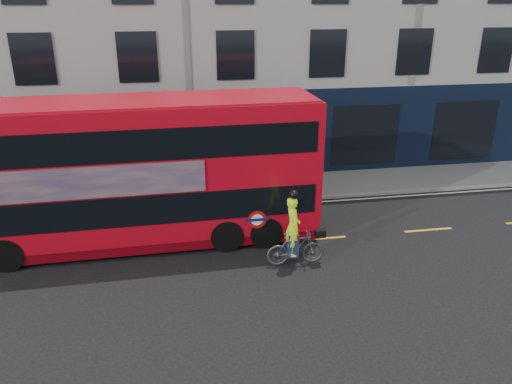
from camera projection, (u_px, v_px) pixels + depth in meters
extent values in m
plane|color=black|center=(208.00, 271.00, 15.18)|extent=(120.00, 120.00, 0.00)
cube|color=slate|center=(195.00, 192.00, 21.12)|extent=(60.00, 3.00, 0.12)
cube|color=gray|center=(198.00, 206.00, 19.74)|extent=(60.00, 0.12, 0.13)
cube|color=#A4A19B|center=(180.00, 3.00, 24.35)|extent=(50.00, 10.00, 15.00)
cube|color=black|center=(191.00, 139.00, 21.77)|extent=(50.00, 0.08, 4.00)
cube|color=silver|center=(198.00, 210.00, 19.49)|extent=(58.00, 0.10, 0.01)
cube|color=red|center=(134.00, 168.00, 16.09)|extent=(11.98, 2.96, 4.28)
cube|color=#64040C|center=(140.00, 232.00, 16.93)|extent=(11.98, 2.90, 0.33)
cube|color=black|center=(136.00, 195.00, 16.44)|extent=(11.50, 2.99, 0.98)
cube|color=black|center=(130.00, 135.00, 15.68)|extent=(11.50, 2.99, 0.98)
cube|color=#A60B19|center=(127.00, 101.00, 15.30)|extent=(11.74, 2.84, 0.09)
cube|color=black|center=(310.00, 183.00, 17.51)|extent=(0.09, 2.44, 0.98)
cube|color=black|center=(313.00, 126.00, 16.76)|extent=(0.09, 2.44, 0.98)
cube|color=gray|center=(94.00, 183.00, 14.60)|extent=(6.50, 0.17, 0.98)
cylinder|color=red|center=(257.00, 220.00, 16.07)|extent=(0.61, 0.03, 0.61)
cylinder|color=white|center=(257.00, 220.00, 16.07)|extent=(0.39, 0.03, 0.39)
cube|color=#0C1459|center=(257.00, 220.00, 16.06)|extent=(0.76, 0.04, 0.10)
cylinder|color=black|center=(258.00, 217.00, 17.59)|extent=(1.14, 2.78, 1.08)
cylinder|color=black|center=(222.00, 220.00, 17.36)|extent=(1.14, 2.78, 1.08)
cylinder|color=black|center=(16.00, 237.00, 16.15)|extent=(1.14, 2.78, 1.08)
imported|color=#4E5053|center=(296.00, 248.00, 15.39)|extent=(1.82, 0.52, 1.09)
imported|color=#C1FE18|center=(293.00, 226.00, 15.09)|extent=(0.45, 0.68, 1.87)
cube|color=black|center=(320.00, 233.00, 15.34)|extent=(0.30, 0.24, 0.24)
cube|color=#1E2450|center=(292.00, 244.00, 15.31)|extent=(0.33, 0.41, 0.76)
sphere|color=black|center=(294.00, 195.00, 14.71)|extent=(0.28, 0.28, 0.28)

